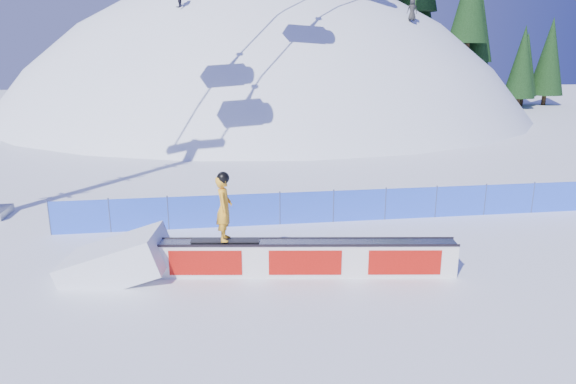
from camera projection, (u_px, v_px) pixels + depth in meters
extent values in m
plane|color=white|center=(401.00, 269.00, 14.99)|extent=(160.00, 160.00, 0.00)
sphere|color=white|center=(265.00, 266.00, 59.84)|extent=(64.00, 64.00, 64.00)
cylinder|color=#332314|center=(385.00, 5.00, 57.20)|extent=(0.50, 0.50, 1.40)
cylinder|color=#332314|center=(414.00, 3.00, 50.20)|extent=(0.50, 0.50, 1.40)
cylinder|color=#332314|center=(444.00, 30.00, 53.60)|extent=(0.50, 0.50, 1.40)
cylinder|color=#332314|center=(446.00, 35.00, 54.76)|extent=(0.50, 0.50, 1.40)
cylinder|color=#332314|center=(462.00, 52.00, 55.60)|extent=(0.50, 0.50, 1.40)
cone|color=black|center=(467.00, 3.00, 54.27)|extent=(3.91, 3.91, 8.88)
cylinder|color=#332314|center=(470.00, 56.00, 54.88)|extent=(0.50, 0.50, 1.40)
cone|color=black|center=(474.00, 14.00, 53.74)|extent=(3.27, 3.27, 7.43)
cylinder|color=#332314|center=(470.00, 82.00, 60.37)|extent=(0.50, 0.50, 1.40)
cone|color=black|center=(474.00, 38.00, 59.07)|extent=(3.81, 3.81, 8.65)
cylinder|color=#332314|center=(511.00, 101.00, 53.61)|extent=(0.50, 0.50, 1.40)
cone|color=black|center=(516.00, 62.00, 52.57)|extent=(2.92, 2.92, 6.64)
cylinder|color=#332314|center=(507.00, 103.00, 58.02)|extent=(0.50, 0.50, 1.40)
cone|color=black|center=(512.00, 59.00, 56.77)|extent=(3.66, 3.66, 8.33)
cylinder|color=#332314|center=(511.00, 101.00, 60.49)|extent=(0.50, 0.50, 1.40)
cone|color=black|center=(516.00, 54.00, 59.09)|extent=(4.16, 4.16, 9.47)
cylinder|color=#332314|center=(560.00, 107.00, 53.41)|extent=(0.50, 0.50, 1.40)
cone|color=black|center=(566.00, 67.00, 52.35)|extent=(3.02, 3.02, 6.85)
cylinder|color=#332314|center=(567.00, 106.00, 54.03)|extent=(0.50, 0.50, 1.40)
cone|color=black|center=(572.00, 66.00, 52.94)|extent=(3.12, 3.12, 7.09)
cube|color=blue|center=(360.00, 205.00, 19.13)|extent=(22.00, 0.03, 1.20)
cylinder|color=#394368|center=(49.00, 217.00, 17.61)|extent=(0.05, 0.05, 1.30)
cylinder|color=#394368|center=(110.00, 215.00, 17.89)|extent=(0.05, 0.05, 1.30)
cylinder|color=#394368|center=(168.00, 212.00, 18.16)|extent=(0.05, 0.05, 1.30)
cylinder|color=#394368|center=(225.00, 210.00, 18.43)|extent=(0.05, 0.05, 1.30)
cylinder|color=#394368|center=(280.00, 207.00, 18.71)|extent=(0.05, 0.05, 1.30)
cylinder|color=#394368|center=(333.00, 205.00, 18.98)|extent=(0.05, 0.05, 1.30)
cylinder|color=#394368|center=(385.00, 203.00, 19.25)|extent=(0.05, 0.05, 1.30)
cylinder|color=#394368|center=(436.00, 201.00, 19.53)|extent=(0.05, 0.05, 1.30)
cylinder|color=#394368|center=(485.00, 199.00, 19.80)|extent=(0.05, 0.05, 1.30)
cylinder|color=#394368|center=(533.00, 197.00, 20.08)|extent=(0.05, 0.05, 1.30)
cube|color=white|center=(305.00, 259.00, 14.49)|extent=(8.52, 1.70, 0.96)
cube|color=gray|center=(305.00, 242.00, 14.36)|extent=(8.44, 1.71, 0.04)
cube|color=black|center=(305.00, 246.00, 14.08)|extent=(8.45, 1.20, 0.06)
cube|color=black|center=(305.00, 238.00, 14.63)|extent=(8.45, 1.20, 0.06)
cube|color=red|center=(305.00, 263.00, 14.22)|extent=(8.02, 1.13, 0.72)
cube|color=red|center=(304.00, 255.00, 14.76)|extent=(8.02, 1.13, 0.72)
cube|color=black|center=(225.00, 240.00, 14.33)|extent=(1.93, 0.60, 0.04)
imported|color=#FFAE21|center=(224.00, 208.00, 14.08)|extent=(0.53, 0.72, 1.84)
sphere|color=black|center=(223.00, 178.00, 13.86)|extent=(0.34, 0.34, 0.34)
imported|color=#242424|center=(412.00, 10.00, 40.10)|extent=(0.85, 0.59, 1.65)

